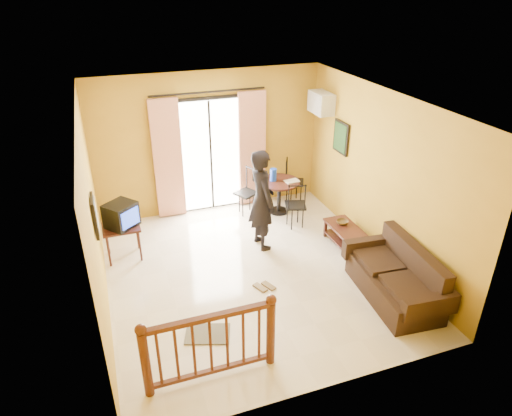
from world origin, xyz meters
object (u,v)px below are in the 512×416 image
object	(u,v)px
television	(121,215)
dining_table	(279,188)
coffee_table	(344,233)
standing_person	(262,200)
sofa	(397,279)

from	to	relation	value
television	dining_table	bearing A→B (deg)	-26.77
coffee_table	standing_person	distance (m)	1.62
coffee_table	sofa	size ratio (longest dim) A/B	0.46
coffee_table	television	bearing A→B (deg)	166.61
dining_table	coffee_table	distance (m)	1.71
television	dining_table	distance (m)	3.18
sofa	standing_person	distance (m)	2.55
television	dining_table	size ratio (longest dim) A/B	0.76
dining_table	standing_person	world-z (taller)	standing_person
sofa	standing_person	world-z (taller)	standing_person
coffee_table	sofa	xyz separation A→B (m)	(0.00, -1.57, 0.07)
coffee_table	standing_person	size ratio (longest dim) A/B	0.45
sofa	standing_person	size ratio (longest dim) A/B	0.99
television	sofa	xyz separation A→B (m)	(3.72, -2.46, -0.51)
standing_person	coffee_table	bearing A→B (deg)	-114.00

